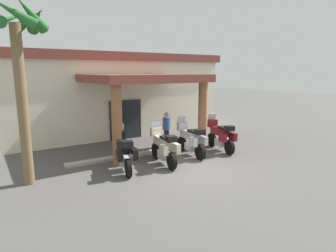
{
  "coord_description": "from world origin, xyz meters",
  "views": [
    {
      "loc": [
        -6.08,
        -8.12,
        3.62
      ],
      "look_at": [
        0.57,
        2.68,
        1.2
      ],
      "focal_mm": 30.81,
      "sensor_mm": 36.0,
      "label": 1
    }
  ],
  "objects_px": {
    "motorcycle_silver": "(191,140)",
    "pedestrian": "(167,127)",
    "motorcycle_cream": "(164,147)",
    "motorcycle_black": "(124,152)",
    "palm_tree_roadside": "(17,47)",
    "motorcycle_maroon": "(221,136)",
    "motel_building": "(104,92)"
  },
  "relations": [
    {
      "from": "motorcycle_cream",
      "to": "pedestrian",
      "type": "relative_size",
      "value": 1.31
    },
    {
      "from": "motorcycle_silver",
      "to": "motorcycle_black",
      "type": "bearing_deg",
      "value": 100.45
    },
    {
      "from": "motel_building",
      "to": "pedestrian",
      "type": "height_order",
      "value": "motel_building"
    },
    {
      "from": "motorcycle_maroon",
      "to": "palm_tree_roadside",
      "type": "distance_m",
      "value": 8.82
    },
    {
      "from": "pedestrian",
      "to": "motel_building",
      "type": "bearing_deg",
      "value": -8.56
    },
    {
      "from": "motorcycle_silver",
      "to": "motorcycle_maroon",
      "type": "distance_m",
      "value": 1.63
    },
    {
      "from": "pedestrian",
      "to": "motorcycle_cream",
      "type": "bearing_deg",
      "value": 126.69
    },
    {
      "from": "motel_building",
      "to": "motorcycle_silver",
      "type": "height_order",
      "value": "motel_building"
    },
    {
      "from": "motorcycle_black",
      "to": "motel_building",
      "type": "bearing_deg",
      "value": -2.94
    },
    {
      "from": "motel_building",
      "to": "motorcycle_maroon",
      "type": "xyz_separation_m",
      "value": [
        2.87,
        -7.53,
        -1.64
      ]
    },
    {
      "from": "motorcycle_black",
      "to": "motorcycle_maroon",
      "type": "bearing_deg",
      "value": -75.76
    },
    {
      "from": "motel_building",
      "to": "motorcycle_black",
      "type": "relative_size",
      "value": 6.12
    },
    {
      "from": "motorcycle_cream",
      "to": "motorcycle_silver",
      "type": "xyz_separation_m",
      "value": [
        1.63,
        0.42,
        0.0
      ]
    },
    {
      "from": "motorcycle_maroon",
      "to": "pedestrian",
      "type": "height_order",
      "value": "pedestrian"
    },
    {
      "from": "motorcycle_maroon",
      "to": "pedestrian",
      "type": "relative_size",
      "value": 1.3
    },
    {
      "from": "motel_building",
      "to": "motorcycle_black",
      "type": "distance_m",
      "value": 8.17
    },
    {
      "from": "motel_building",
      "to": "motorcycle_black",
      "type": "xyz_separation_m",
      "value": [
        -2.03,
        -7.74,
        -1.64
      ]
    },
    {
      "from": "motorcycle_cream",
      "to": "motorcycle_maroon",
      "type": "bearing_deg",
      "value": -77.2
    },
    {
      "from": "motel_building",
      "to": "motorcycle_silver",
      "type": "relative_size",
      "value": 6.06
    },
    {
      "from": "motorcycle_silver",
      "to": "motorcycle_maroon",
      "type": "relative_size",
      "value": 1.01
    },
    {
      "from": "motorcycle_maroon",
      "to": "pedestrian",
      "type": "distance_m",
      "value": 2.61
    },
    {
      "from": "pedestrian",
      "to": "palm_tree_roadside",
      "type": "distance_m",
      "value": 7.3
    },
    {
      "from": "pedestrian",
      "to": "palm_tree_roadside",
      "type": "xyz_separation_m",
      "value": [
        -6.27,
        -1.68,
        3.35
      ]
    },
    {
      "from": "motorcycle_silver",
      "to": "pedestrian",
      "type": "height_order",
      "value": "pedestrian"
    },
    {
      "from": "motel_building",
      "to": "motorcycle_cream",
      "type": "distance_m",
      "value": 8.04
    },
    {
      "from": "motorcycle_cream",
      "to": "pedestrian",
      "type": "xyz_separation_m",
      "value": [
        1.49,
        2.23,
        0.28
      ]
    },
    {
      "from": "motorcycle_black",
      "to": "palm_tree_roadside",
      "type": "distance_m",
      "value": 4.82
    },
    {
      "from": "motorcycle_cream",
      "to": "pedestrian",
      "type": "bearing_deg",
      "value": -26.82
    },
    {
      "from": "motorcycle_black",
      "to": "motorcycle_maroon",
      "type": "height_order",
      "value": "same"
    },
    {
      "from": "motorcycle_black",
      "to": "motorcycle_maroon",
      "type": "relative_size",
      "value": 1.0
    },
    {
      "from": "pedestrian",
      "to": "motorcycle_silver",
      "type": "bearing_deg",
      "value": 164.93
    },
    {
      "from": "pedestrian",
      "to": "motorcycle_black",
      "type": "bearing_deg",
      "value": 104.47
    }
  ]
}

